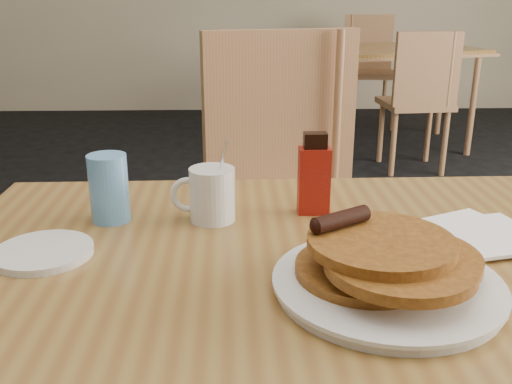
{
  "coord_description": "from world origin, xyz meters",
  "views": [
    {
      "loc": [
        -0.04,
        -0.86,
        1.14
      ],
      "look_at": [
        -0.02,
        0.03,
        0.83
      ],
      "focal_mm": 40.0,
      "sensor_mm": 36.0,
      "label": 1
    }
  ],
  "objects_px": {
    "chair_main_far": "(283,181)",
    "syrup_bottle": "(314,176)",
    "neighbor_table": "(390,53)",
    "main_table": "(318,283)",
    "chair_neighbor_far": "(370,60)",
    "chair_neighbor_near": "(420,90)",
    "pancake_plate": "(387,271)",
    "blue_tumbler": "(109,188)",
    "coffee_mug": "(211,194)"
  },
  "relations": [
    {
      "from": "chair_main_far",
      "to": "syrup_bottle",
      "type": "relative_size",
      "value": 6.86
    },
    {
      "from": "neighbor_table",
      "to": "chair_main_far",
      "type": "xyz_separation_m",
      "value": [
        -1.03,
        -2.83,
        -0.09
      ]
    },
    {
      "from": "main_table",
      "to": "chair_main_far",
      "type": "distance_m",
      "value": 0.77
    },
    {
      "from": "chair_neighbor_far",
      "to": "syrup_bottle",
      "type": "height_order",
      "value": "chair_neighbor_far"
    },
    {
      "from": "chair_neighbor_near",
      "to": "syrup_bottle",
      "type": "height_order",
      "value": "chair_neighbor_near"
    },
    {
      "from": "chair_neighbor_near",
      "to": "pancake_plate",
      "type": "bearing_deg",
      "value": -112.57
    },
    {
      "from": "chair_main_far",
      "to": "blue_tumbler",
      "type": "bearing_deg",
      "value": -136.64
    },
    {
      "from": "main_table",
      "to": "neighbor_table",
      "type": "distance_m",
      "value": 3.75
    },
    {
      "from": "chair_main_far",
      "to": "chair_neighbor_far",
      "type": "bearing_deg",
      "value": 57.93
    },
    {
      "from": "chair_main_far",
      "to": "pancake_plate",
      "type": "relative_size",
      "value": 3.32
    },
    {
      "from": "pancake_plate",
      "to": "coffee_mug",
      "type": "distance_m",
      "value": 0.37
    },
    {
      "from": "coffee_mug",
      "to": "blue_tumbler",
      "type": "distance_m",
      "value": 0.18
    },
    {
      "from": "neighbor_table",
      "to": "pancake_plate",
      "type": "bearing_deg",
      "value": -104.43
    },
    {
      "from": "chair_main_far",
      "to": "coffee_mug",
      "type": "height_order",
      "value": "chair_main_far"
    },
    {
      "from": "syrup_bottle",
      "to": "chair_neighbor_far",
      "type": "bearing_deg",
      "value": 75.94
    },
    {
      "from": "syrup_bottle",
      "to": "blue_tumbler",
      "type": "xyz_separation_m",
      "value": [
        -0.37,
        -0.03,
        -0.01
      ]
    },
    {
      "from": "chair_neighbor_near",
      "to": "coffee_mug",
      "type": "xyz_separation_m",
      "value": [
        -1.22,
        -2.68,
        0.25
      ]
    },
    {
      "from": "pancake_plate",
      "to": "neighbor_table",
      "type": "bearing_deg",
      "value": 75.57
    },
    {
      "from": "neighbor_table",
      "to": "syrup_bottle",
      "type": "distance_m",
      "value": 3.55
    },
    {
      "from": "chair_neighbor_far",
      "to": "blue_tumbler",
      "type": "height_order",
      "value": "chair_neighbor_far"
    },
    {
      "from": "neighbor_table",
      "to": "chair_neighbor_far",
      "type": "bearing_deg",
      "value": 88.63
    },
    {
      "from": "coffee_mug",
      "to": "chair_neighbor_far",
      "type": "bearing_deg",
      "value": 52.47
    },
    {
      "from": "chair_main_far",
      "to": "chair_neighbor_near",
      "type": "xyz_separation_m",
      "value": [
        1.04,
        2.08,
        -0.08
      ]
    },
    {
      "from": "coffee_mug",
      "to": "syrup_bottle",
      "type": "bearing_deg",
      "value": -11.84
    },
    {
      "from": "chair_neighbor_far",
      "to": "chair_neighbor_near",
      "type": "xyz_separation_m",
      "value": [
        -0.0,
        -1.5,
        -0.03
      ]
    },
    {
      "from": "neighbor_table",
      "to": "coffee_mug",
      "type": "bearing_deg",
      "value": -109.31
    },
    {
      "from": "chair_neighbor_far",
      "to": "pancake_plate",
      "type": "xyz_separation_m",
      "value": [
        -0.97,
        -4.45,
        0.21
      ]
    },
    {
      "from": "chair_neighbor_far",
      "to": "blue_tumbler",
      "type": "xyz_separation_m",
      "value": [
        -1.4,
        -4.18,
        0.24
      ]
    },
    {
      "from": "main_table",
      "to": "coffee_mug",
      "type": "relative_size",
      "value": 8.25
    },
    {
      "from": "neighbor_table",
      "to": "coffee_mug",
      "type": "distance_m",
      "value": 3.64
    },
    {
      "from": "neighbor_table",
      "to": "syrup_bottle",
      "type": "relative_size",
      "value": 9.83
    },
    {
      "from": "chair_neighbor_near",
      "to": "coffee_mug",
      "type": "distance_m",
      "value": 2.95
    },
    {
      "from": "chair_main_far",
      "to": "coffee_mug",
      "type": "xyz_separation_m",
      "value": [
        -0.18,
        -0.6,
        0.18
      ]
    },
    {
      "from": "pancake_plate",
      "to": "syrup_bottle",
      "type": "xyz_separation_m",
      "value": [
        -0.06,
        0.3,
        0.04
      ]
    },
    {
      "from": "neighbor_table",
      "to": "blue_tumbler",
      "type": "relative_size",
      "value": 12.3
    },
    {
      "from": "chair_neighbor_near",
      "to": "pancake_plate",
      "type": "relative_size",
      "value": 2.93
    },
    {
      "from": "chair_neighbor_far",
      "to": "syrup_bottle",
      "type": "distance_m",
      "value": 4.29
    },
    {
      "from": "coffee_mug",
      "to": "chair_main_far",
      "type": "bearing_deg",
      "value": 52.39
    },
    {
      "from": "main_table",
      "to": "chair_neighbor_far",
      "type": "xyz_separation_m",
      "value": [
        1.05,
        4.35,
        -0.13
      ]
    },
    {
      "from": "syrup_bottle",
      "to": "pancake_plate",
      "type": "bearing_deg",
      "value": -78.2
    },
    {
      "from": "pancake_plate",
      "to": "chair_neighbor_far",
      "type": "bearing_deg",
      "value": 77.69
    },
    {
      "from": "main_table",
      "to": "blue_tumbler",
      "type": "distance_m",
      "value": 0.4
    },
    {
      "from": "chair_main_far",
      "to": "chair_neighbor_far",
      "type": "relative_size",
      "value": 1.08
    },
    {
      "from": "chair_neighbor_far",
      "to": "neighbor_table",
      "type": "bearing_deg",
      "value": -85.76
    },
    {
      "from": "main_table",
      "to": "chair_neighbor_near",
      "type": "relative_size",
      "value": 1.36
    },
    {
      "from": "main_table",
      "to": "neighbor_table",
      "type": "xyz_separation_m",
      "value": [
        1.03,
        3.6,
        0.0
      ]
    },
    {
      "from": "chair_main_far",
      "to": "main_table",
      "type": "bearing_deg",
      "value": -106.17
    },
    {
      "from": "syrup_bottle",
      "to": "chair_main_far",
      "type": "bearing_deg",
      "value": 91.01
    },
    {
      "from": "chair_neighbor_near",
      "to": "neighbor_table",
      "type": "bearing_deg",
      "value": 86.85
    },
    {
      "from": "neighbor_table",
      "to": "blue_tumbler",
      "type": "bearing_deg",
      "value": -111.96
    }
  ]
}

